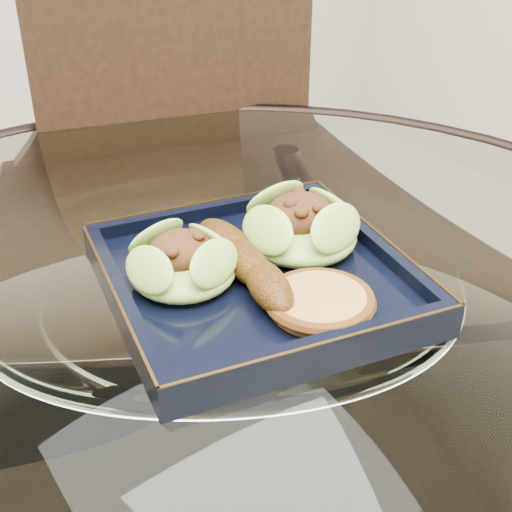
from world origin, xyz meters
TOP-DOWN VIEW (x-y plane):
  - dining_table at (-0.00, -0.00)m, footprint 1.13×1.13m
  - dining_chair at (0.19, 0.37)m, footprint 0.55×0.55m
  - navy_plate at (0.04, 0.00)m, footprint 0.32×0.32m
  - lettuce_wrap_left at (-0.02, 0.03)m, footprint 0.11×0.11m
  - lettuce_wrap_right at (0.11, 0.02)m, footprint 0.14×0.14m
  - roasted_plantain at (0.03, 0.01)m, footprint 0.06×0.17m
  - crumb_patty at (0.06, -0.08)m, footprint 0.11×0.11m

SIDE VIEW (x-z plane):
  - dining_chair at x=0.19m, z-range 0.06..1.10m
  - dining_table at x=0.00m, z-range 0.21..0.98m
  - navy_plate at x=0.04m, z-range 0.76..0.78m
  - crumb_patty at x=0.06m, z-range 0.78..0.80m
  - roasted_plantain at x=0.03m, z-range 0.78..0.81m
  - lettuce_wrap_left at x=-0.02m, z-range 0.78..0.82m
  - lettuce_wrap_right at x=0.11m, z-range 0.78..0.82m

